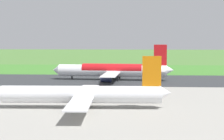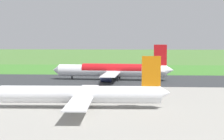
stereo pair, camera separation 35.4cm
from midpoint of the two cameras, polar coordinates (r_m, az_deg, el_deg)
ground_plane at (r=148.92m, az=-0.04°, el=-1.72°), size 800.00×800.00×0.00m
runway_asphalt at (r=148.92m, az=-0.04°, el=-1.71°), size 600.00×40.97×0.06m
apron_concrete at (r=82.85m, az=-2.56°, el=-7.51°), size 440.00×110.00×0.05m
grass_verge_foreground at (r=192.46m, az=0.66°, el=-0.09°), size 600.00×80.00×0.04m
airliner_main at (r=148.40m, az=0.08°, el=-0.06°), size 54.15×44.33×15.88m
airliner_parked_mid at (r=89.40m, az=-5.21°, el=-4.10°), size 47.68×38.93×13.93m
no_stopping_sign at (r=196.78m, az=5.91°, el=0.44°), size 0.60×0.10×2.55m
traffic_cone_orange at (r=192.88m, az=4.70°, el=-0.02°), size 0.40×0.40×0.55m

